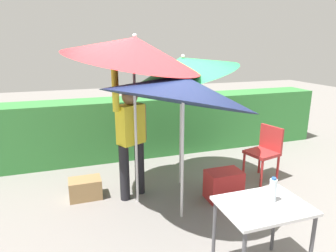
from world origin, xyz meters
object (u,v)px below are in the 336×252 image
Objects in this scene: person_vendor at (131,136)px; crate_cardboard at (85,188)px; cooler_box at (224,185)px; folding_table at (263,213)px; bottle_water at (273,190)px; umbrella_yellow at (182,67)px; chair_plastic at (265,150)px; umbrella_orange at (134,50)px; umbrella_rainbow at (180,89)px.

crate_cardboard is at bearing 166.42° from person_vendor.
folding_table is at bearing -105.94° from cooler_box.
folding_table is at bearing -166.61° from bottle_water.
umbrella_yellow is 4.36× the size of cooler_box.
umbrella_yellow is 1.94m from chair_plastic.
umbrella_orange reaches higher than cooler_box.
umbrella_rainbow is 1.67m from cooler_box.
cooler_box is (1.19, -0.34, -1.90)m from umbrella_orange.
cooler_box is at bearing -158.03° from chair_plastic.
chair_plastic is at bearing 55.06° from bottle_water.
folding_table is (-0.41, -1.45, 0.45)m from cooler_box.
folding_table is (0.77, -1.79, -1.44)m from umbrella_orange.
umbrella_orange is 3.11× the size of folding_table.
person_vendor is 1.04m from crate_cardboard.
bottle_water reaches higher than folding_table.
umbrella_rainbow is 2.43× the size of chair_plastic.
chair_plastic is at bearing 21.97° from cooler_box.
umbrella_orange reaches higher than person_vendor.
crate_cardboard is at bearing 174.56° from chair_plastic.
umbrella_orange is 10.37× the size of bottle_water.
umbrella_yellow reaches higher than bottle_water.
person_vendor is 2.13m from bottle_water.
chair_plastic is (2.14, 0.05, -1.60)m from umbrella_orange.
bottle_water is at bearing -64.27° from person_vendor.
umbrella_rainbow is 8.99× the size of bottle_water.
cooler_box is at bearing -21.96° from person_vendor.
folding_table is at bearing -67.18° from person_vendor.
folding_table is (1.49, -2.11, 0.52)m from crate_cardboard.
cooler_box is (-0.96, -0.39, -0.30)m from chair_plastic.
umbrella_orange is 1.32× the size of person_vendor.
umbrella_yellow reaches higher than folding_table.
person_vendor is 2.23m from chair_plastic.
umbrella_rainbow is 4.73× the size of crate_cardboard.
person_vendor reaches higher than bottle_water.
bottle_water is at bearing -68.82° from umbrella_rainbow.
umbrella_yellow is 1.17× the size of person_vendor.
umbrella_rainbow is at bearing 111.18° from bottle_water.
bottle_water is (0.47, -1.20, -0.80)m from umbrella_rainbow.
umbrella_yellow is at bearing -0.72° from crate_cardboard.
chair_plastic is at bearing -10.45° from umbrella_yellow.
umbrella_orange is at bearing 113.39° from folding_table.
umbrella_orange is at bearing -73.92° from person_vendor.
umbrella_yellow is at bearing 90.05° from folding_table.
chair_plastic is 2.89m from crate_cardboard.
umbrella_yellow is 1.24m from person_vendor.
crate_cardboard is at bearing 127.42° from bottle_water.
bottle_water is at bearing -52.58° from crate_cardboard.
umbrella_yellow is at bearing 67.54° from umbrella_rainbow.
umbrella_orange is 1.13× the size of umbrella_yellow.
bottle_water is (0.88, -1.76, -1.23)m from umbrella_orange.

